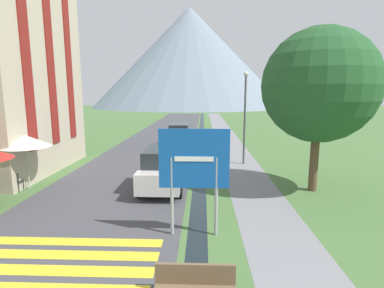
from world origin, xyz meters
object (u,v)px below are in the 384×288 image
Objects in this scene: parked_car_near at (163,168)px; streetlamp at (245,110)px; road_sign at (194,167)px; cafe_chair_middle at (16,180)px; cafe_umbrella_middle_white at (25,141)px; parked_car_far at (179,135)px; tree_by_path at (319,86)px; cafe_chair_far_left at (33,172)px.

parked_car_near is 6.79m from streetlamp.
road_sign is 8.70m from cafe_chair_middle.
parked_car_near is 1.76× the size of cafe_umbrella_middle_white.
parked_car_far is 12.55m from cafe_umbrella_middle_white.
streetlamp is at bearing 115.30° from tree_by_path.
tree_by_path reaches higher than cafe_chair_middle.
parked_car_near is at bearing -131.03° from streetlamp.
cafe_umbrella_middle_white is at bearing -117.66° from parked_car_far.
road_sign is 8.46m from cafe_umbrella_middle_white.
cafe_chair_far_left is at bearing 174.22° from parked_car_near.
road_sign is 0.59× the size of streetlamp.
road_sign is 0.75× the size of parked_car_near.
parked_car_near is at bearing -2.91° from cafe_chair_far_left.
cafe_chair_middle is (-7.74, 3.66, -1.58)m from road_sign.
parked_car_near is at bearing 8.01° from cafe_chair_middle.
streetlamp is 5.60m from tree_by_path.
parked_car_near is 0.62× the size of tree_by_path.
parked_car_near is 1.01× the size of parked_car_far.
cafe_chair_middle is at bearing -118.10° from parked_car_far.
tree_by_path is (5.03, 4.34, 2.40)m from road_sign.
cafe_chair_middle is at bearing -128.48° from cafe_umbrella_middle_white.
cafe_chair_far_left is at bearing -121.70° from parked_car_far.
parked_car_near is 4.98× the size of cafe_chair_middle.
streetlamp is at bearing 73.74° from road_sign.
cafe_umbrella_middle_white is at bearing -178.76° from tree_by_path.
parked_car_far is 13.17m from tree_by_path.
cafe_chair_middle is 12.15m from streetlamp.
cafe_chair_middle is (0.08, -1.42, 0.00)m from cafe_chair_far_left.
cafe_umbrella_middle_white is 0.44× the size of streetlamp.
streetlamp is at bearing -53.65° from parked_car_far.
parked_car_far is at bearing 62.75° from cafe_chair_middle.
cafe_chair_far_left is at bearing 111.94° from cafe_umbrella_middle_white.
parked_car_far is 7.63m from streetlamp.
road_sign is 9.46m from cafe_chair_far_left.
cafe_umbrella_middle_white reaches higher than parked_car_near.
tree_by_path is (2.33, -4.93, 1.29)m from streetlamp.
cafe_chair_middle is 0.16× the size of streetlamp.
cafe_umbrella_middle_white is at bearing -65.19° from cafe_chair_far_left.
road_sign is at bearing -71.42° from parked_car_near.
parked_car_near reaches higher than cafe_chair_far_left.
tree_by_path is at bearing -0.91° from parked_car_near.
tree_by_path is (12.85, -0.74, 3.98)m from cafe_chair_far_left.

